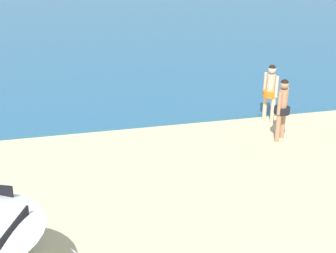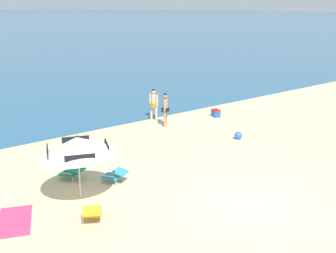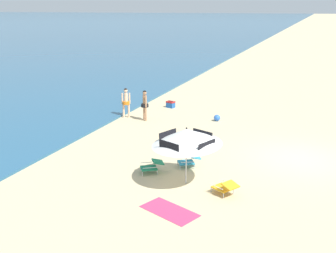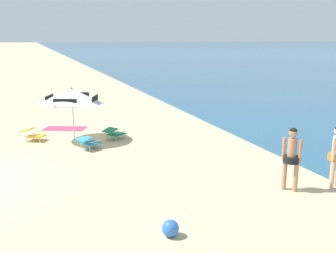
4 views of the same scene
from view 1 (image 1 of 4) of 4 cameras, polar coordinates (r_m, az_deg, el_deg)
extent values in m
cube|color=black|center=(7.29, -17.11, -11.43)|extent=(0.37, 0.82, 0.31)
cube|color=#1E7F56|center=(9.73, -18.09, -11.91)|extent=(0.76, 0.79, 0.04)
cube|color=#1E7F56|center=(9.34, -17.22, -11.75)|extent=(0.64, 0.62, 0.14)
cylinder|color=silver|center=(10.09, -17.57, -11.18)|extent=(0.03, 0.03, 0.18)
cylinder|color=silver|center=(9.67, -15.88, -12.66)|extent=(0.03, 0.03, 0.18)
cylinder|color=silver|center=(9.76, -16.73, -10.73)|extent=(0.31, 0.47, 0.02)
cylinder|color=beige|center=(14.66, 11.01, 2.31)|extent=(0.12, 0.12, 0.82)
cylinder|color=beige|center=(14.49, 11.88, 1.97)|extent=(0.12, 0.12, 0.82)
cylinder|color=orange|center=(14.42, 11.58, 3.73)|extent=(0.41, 0.41, 0.17)
cylinder|color=beige|center=(14.33, 11.67, 4.75)|extent=(0.23, 0.23, 0.58)
cylinder|color=beige|center=(14.46, 11.04, 4.90)|extent=(0.09, 0.09, 0.62)
cylinder|color=beige|center=(14.21, 12.30, 4.46)|extent=(0.09, 0.09, 0.62)
sphere|color=beige|center=(14.20, 11.82, 6.41)|extent=(0.22, 0.22, 0.22)
sphere|color=black|center=(14.19, 11.83, 6.51)|extent=(0.20, 0.20, 0.20)
cylinder|color=tan|center=(13.32, 12.45, -0.07)|extent=(0.12, 0.12, 0.82)
cylinder|color=tan|center=(13.57, 12.99, 0.33)|extent=(0.12, 0.12, 0.82)
cylinder|color=black|center=(13.28, 12.89, 1.84)|extent=(0.41, 0.41, 0.17)
cylinder|color=tan|center=(13.18, 13.00, 2.93)|extent=(0.23, 0.23, 0.58)
cylinder|color=tan|center=(13.01, 12.60, 2.60)|extent=(0.09, 0.09, 0.62)
cylinder|color=tan|center=(13.37, 13.36, 3.11)|extent=(0.09, 0.09, 0.62)
sphere|color=tan|center=(13.04, 13.17, 4.72)|extent=(0.22, 0.22, 0.22)
sphere|color=black|center=(13.03, 13.18, 4.83)|extent=(0.21, 0.21, 0.21)
camera|label=2|loc=(8.37, -134.59, -16.45)|focal=44.24mm
camera|label=3|loc=(14.47, -93.97, -0.37)|focal=43.36mm
camera|label=4|loc=(14.47, 57.31, 5.81)|focal=41.66mm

